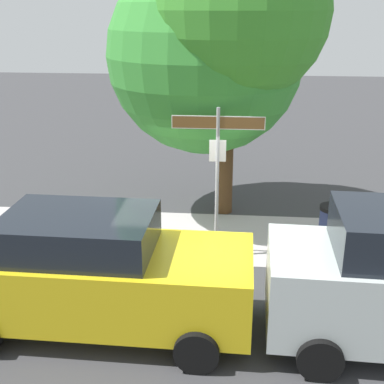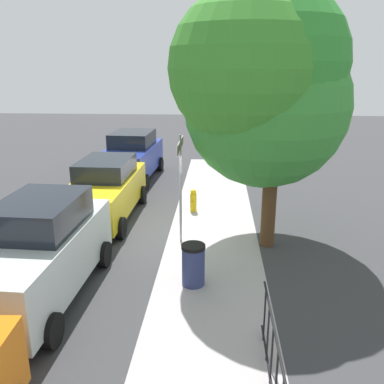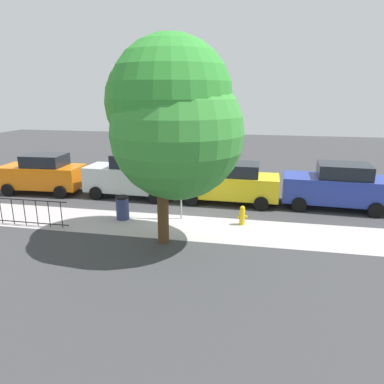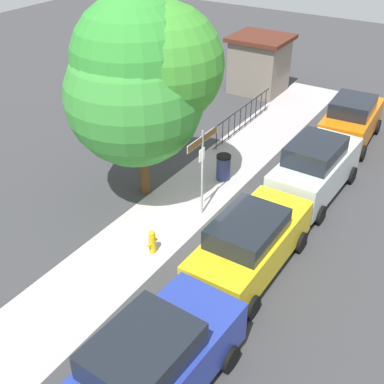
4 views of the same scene
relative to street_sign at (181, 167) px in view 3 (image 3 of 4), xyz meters
name	(u,v)px [view 3 (image 3 of 4)]	position (x,y,z in m)	size (l,w,h in m)	color
ground_plane	(194,216)	(-0.47, -0.40, -2.20)	(60.00, 60.00, 0.00)	#38383A
sidewalk_strip	(139,224)	(1.53, 0.90, -2.20)	(24.00, 2.60, 0.00)	#AAA2A4
street_sign	(181,167)	(0.00, 0.00, 0.00)	(1.75, 0.07, 3.05)	#9EA0A5
shade_tree	(171,114)	(-0.15, 2.08, 2.18)	(4.77, 4.70, 6.86)	#4D341C
car_blue	(337,186)	(-6.52, -2.73, -1.19)	(4.65, 2.30, 2.04)	#243698
car_yellow	(229,183)	(-1.72, -2.61, -1.24)	(4.68, 2.04, 1.92)	gold
car_silver	(132,176)	(3.08, -2.70, -1.14)	(4.55, 2.08, 2.16)	silver
car_orange	(43,174)	(7.89, -2.51, -1.20)	(4.20, 2.16, 2.01)	orange
iron_fence	(7,210)	(6.66, 1.90, -1.64)	(5.28, 0.04, 1.07)	black
fire_hydrant	(242,215)	(-2.52, 0.20, -1.82)	(0.42, 0.22, 0.78)	yellow
trash_bin	(122,208)	(2.37, 0.50, -1.71)	(0.55, 0.55, 0.98)	navy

